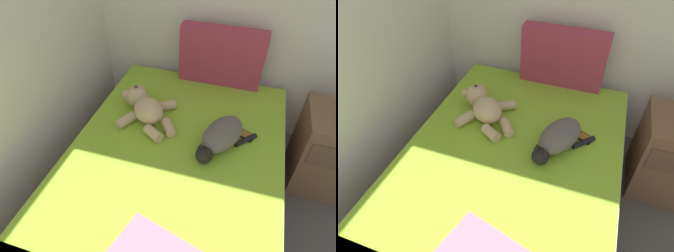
# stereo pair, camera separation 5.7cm
# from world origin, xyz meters

# --- Properties ---
(bed) EXTENTS (1.30, 1.98, 0.51)m
(bed) POSITION_xyz_m (0.89, 3.49, 0.25)
(bed) COLOR brown
(bed) RESTS_ON ground_plane
(patterned_cushion) EXTENTS (0.61, 0.11, 0.44)m
(patterned_cushion) POSITION_xyz_m (1.00, 4.40, 0.73)
(patterned_cushion) COLOR #A5334C
(patterned_cushion) RESTS_ON bed
(cat) EXTENTS (0.36, 0.42, 0.15)m
(cat) POSITION_xyz_m (1.13, 3.72, 0.58)
(cat) COLOR #59514C
(cat) RESTS_ON bed
(teddy_bear) EXTENTS (0.46, 0.44, 0.16)m
(teddy_bear) POSITION_xyz_m (0.60, 3.84, 0.58)
(teddy_bear) COLOR tan
(teddy_bear) RESTS_ON bed
(cell_phone) EXTENTS (0.16, 0.13, 0.01)m
(cell_phone) POSITION_xyz_m (1.26, 3.85, 0.52)
(cell_phone) COLOR black
(cell_phone) RESTS_ON bed
(nightstand) EXTENTS (0.43, 0.46, 0.61)m
(nightstand) POSITION_xyz_m (1.86, 4.09, 0.31)
(nightstand) COLOR brown
(nightstand) RESTS_ON ground_plane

